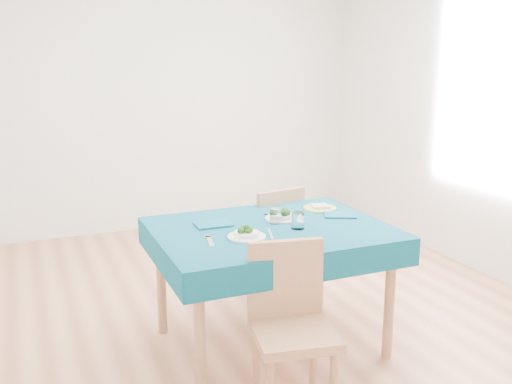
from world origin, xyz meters
name	(u,v)px	position (x,y,z in m)	size (l,w,h in m)	color
room_shell	(256,118)	(0.00, 0.00, 1.35)	(4.02, 4.52, 2.73)	#A26343
table	(270,287)	(-0.12, -0.51, 0.38)	(1.37, 1.04, 0.76)	#084358
chair_near	(294,323)	(-0.30, -1.20, 0.48)	(0.39, 0.42, 0.97)	#A06E4B
chair_far	(267,235)	(0.15, 0.16, 0.48)	(0.38, 0.42, 0.96)	#A06E4B
bowl_near	(247,232)	(-0.33, -0.65, 0.79)	(0.21, 0.21, 0.07)	white
bowl_far	(283,214)	(0.02, -0.39, 0.79)	(0.22, 0.22, 0.07)	white
fork_near	(210,241)	(-0.54, -0.63, 0.76)	(0.03, 0.19, 0.00)	silver
knife_near	(271,234)	(-0.18, -0.64, 0.76)	(0.02, 0.20, 0.00)	silver
fork_far	(270,217)	(-0.04, -0.32, 0.76)	(0.02, 0.16, 0.00)	silver
knife_far	(341,216)	(0.39, -0.46, 0.76)	(0.02, 0.20, 0.00)	silver
napkin_near	(213,224)	(-0.42, -0.35, 0.76)	(0.22, 0.15, 0.01)	#0B4B61
napkin_far	(340,215)	(0.38, -0.46, 0.76)	(0.20, 0.14, 0.01)	#0B4B61
tumbler_center	(276,216)	(-0.06, -0.44, 0.80)	(0.07, 0.07, 0.09)	white
tumbler_side	(298,220)	(0.01, -0.60, 0.81)	(0.08, 0.08, 0.10)	white
side_plate	(320,208)	(0.35, -0.26, 0.76)	(0.22, 0.22, 0.01)	#D4DD6B
bread_slice	(320,206)	(0.35, -0.26, 0.78)	(0.11, 0.11, 0.02)	beige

